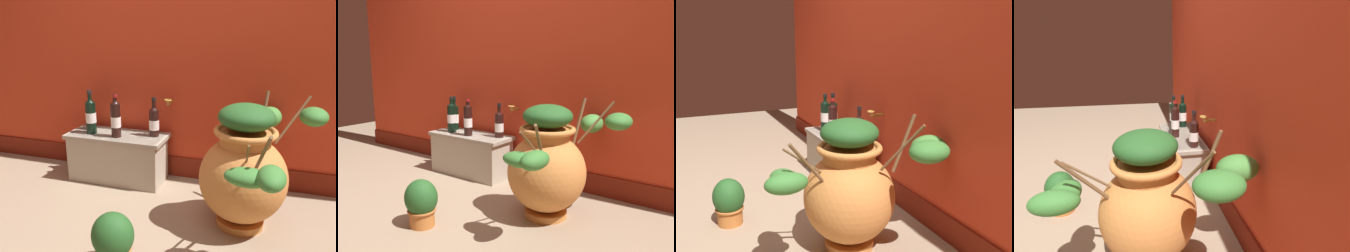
{
  "view_description": "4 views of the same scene",
  "coord_description": "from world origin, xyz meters",
  "views": [
    {
      "loc": [
        0.71,
        -1.38,
        1.2
      ],
      "look_at": [
        0.01,
        0.8,
        0.51
      ],
      "focal_mm": 36.6,
      "sensor_mm": 36.0,
      "label": 1
    },
    {
      "loc": [
        1.7,
        -1.47,
        1.08
      ],
      "look_at": [
        0.01,
        0.84,
        0.51
      ],
      "focal_mm": 38.38,
      "sensor_mm": 36.0,
      "label": 2
    },
    {
      "loc": [
        2.45,
        -0.35,
        1.25
      ],
      "look_at": [
        0.15,
        0.69,
        0.62
      ],
      "focal_mm": 42.02,
      "sensor_mm": 36.0,
      "label": 3
    },
    {
      "loc": [
        1.8,
        0.49,
        1.18
      ],
      "look_at": [
        0.05,
        0.82,
        0.62
      ],
      "focal_mm": 28.22,
      "sensor_mm": 36.0,
      "label": 4
    }
  ],
  "objects": [
    {
      "name": "back_wall",
      "position": [
        -0.0,
        1.2,
        1.29
      ],
      "size": [
        4.4,
        0.33,
        2.6
      ],
      "color": "red",
      "rests_on": "ground_plane"
    },
    {
      "name": "wine_bottle_right",
      "position": [
        -0.41,
        0.84,
        0.52
      ],
      "size": [
        0.07,
        0.07,
        0.33
      ],
      "color": "black",
      "rests_on": "stone_ledge"
    },
    {
      "name": "wine_bottle_left",
      "position": [
        -0.15,
        0.95,
        0.5
      ],
      "size": [
        0.08,
        0.08,
        0.3
      ],
      "color": "black",
      "rests_on": "stone_ledge"
    },
    {
      "name": "terracotta_urn",
      "position": [
        0.58,
        0.54,
        0.38
      ],
      "size": [
        0.72,
        1.07,
        0.79
      ],
      "color": "#CC7F3D",
      "rests_on": "ground_plane"
    },
    {
      "name": "wine_bottle_back",
      "position": [
        -0.69,
        0.96,
        0.51
      ],
      "size": [
        0.08,
        0.08,
        0.32
      ],
      "color": "black",
      "rests_on": "stone_ledge"
    },
    {
      "name": "wine_bottle_middle",
      "position": [
        -0.63,
        0.87,
        0.52
      ],
      "size": [
        0.08,
        0.08,
        0.33
      ],
      "color": "black",
      "rests_on": "stone_ledge"
    },
    {
      "name": "ground_plane",
      "position": [
        0.0,
        0.0,
        0.0
      ],
      "size": [
        7.0,
        7.0,
        0.0
      ],
      "primitive_type": "plane",
      "color": "gray"
    },
    {
      "name": "stone_ledge",
      "position": [
        -0.43,
        0.9,
        0.2
      ],
      "size": [
        0.78,
        0.32,
        0.38
      ],
      "color": "#B2A893",
      "rests_on": "ground_plane"
    },
    {
      "name": "potted_shrub",
      "position": [
        -0.0,
        -0.06,
        0.16
      ],
      "size": [
        0.22,
        0.2,
        0.31
      ],
      "color": "#C17033",
      "rests_on": "ground_plane"
    }
  ]
}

